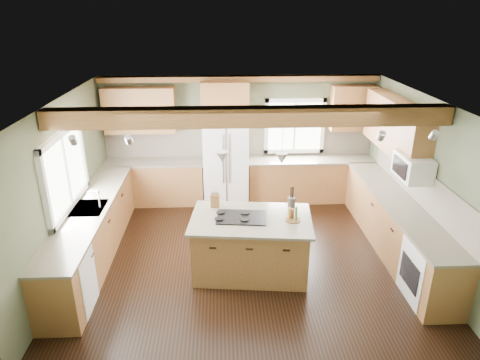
{
  "coord_description": "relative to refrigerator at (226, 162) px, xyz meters",
  "views": [
    {
      "loc": [
        -0.41,
        -6.13,
        3.87
      ],
      "look_at": [
        -0.09,
        0.3,
        1.24
      ],
      "focal_mm": 32.0,
      "sensor_mm": 36.0,
      "label": 1
    }
  ],
  "objects": [
    {
      "name": "bottle_tray",
      "position": [
        0.95,
        -2.65,
        0.13
      ],
      "size": [
        0.31,
        0.31,
        0.21
      ],
      "primitive_type": null,
      "rotation": [
        0.0,
        0.0,
        -0.44
      ],
      "color": "#59311A",
      "rests_on": "island_top"
    },
    {
      "name": "window_back",
      "position": [
        1.45,
        0.36,
        0.65
      ],
      "size": [
        1.1,
        0.04,
        1.0
      ],
      "primitive_type": "cube",
      "color": "white",
      "rests_on": "wall_back"
    },
    {
      "name": "base_cab_back_left",
      "position": [
        -1.49,
        0.08,
        -0.46
      ],
      "size": [
        2.02,
        0.6,
        0.88
      ],
      "primitive_type": "cube",
      "color": "brown",
      "rests_on": "floor"
    },
    {
      "name": "counter_back_left",
      "position": [
        -1.49,
        0.08,
        0.0
      ],
      "size": [
        2.06,
        0.64,
        0.04
      ],
      "primitive_type": "cube",
      "color": "#463F33",
      "rests_on": "base_cab_back_left"
    },
    {
      "name": "backsplash_right",
      "position": [
        3.08,
        -2.07,
        0.31
      ],
      "size": [
        0.03,
        3.7,
        0.58
      ],
      "primitive_type": "cube",
      "color": "brown",
      "rests_on": "wall_right"
    },
    {
      "name": "island",
      "position": [
        0.34,
        -2.55,
        -0.46
      ],
      "size": [
        1.8,
        1.21,
        0.88
      ],
      "primitive_type": "cube",
      "rotation": [
        0.0,
        0.0,
        -0.11
      ],
      "color": "olive",
      "rests_on": "floor"
    },
    {
      "name": "faucet",
      "position": [
        -2.02,
        -2.07,
        0.15
      ],
      "size": [
        0.02,
        0.02,
        0.28
      ],
      "primitive_type": "cylinder",
      "color": "#B2B2B7",
      "rests_on": "sink"
    },
    {
      "name": "counter_back_right",
      "position": [
        1.79,
        0.08,
        0.0
      ],
      "size": [
        2.66,
        0.64,
        0.04
      ],
      "primitive_type": "cube",
      "color": "#463F33",
      "rests_on": "base_cab_back_right"
    },
    {
      "name": "upper_cab_over_fridge",
      "position": [
        -0.0,
        0.21,
        1.25
      ],
      "size": [
        0.96,
        0.35,
        0.7
      ],
      "primitive_type": "cube",
      "color": "brown",
      "rests_on": "wall_back"
    },
    {
      "name": "window_left",
      "position": [
        -2.48,
        -2.07,
        0.65
      ],
      "size": [
        0.04,
        1.6,
        1.05
      ],
      "primitive_type": "cube",
      "color": "white",
      "rests_on": "wall_left"
    },
    {
      "name": "sink",
      "position": [
        -2.2,
        -2.07,
        0.01
      ],
      "size": [
        0.5,
        0.65,
        0.03
      ],
      "primitive_type": "cube",
      "color": "#262628",
      "rests_on": "counter_left"
    },
    {
      "name": "counter_right",
      "position": [
        2.8,
        -2.07,
        0.0
      ],
      "size": [
        0.64,
        3.74,
        0.04
      ],
      "primitive_type": "cube",
      "color": "#463F33",
      "rests_on": "base_cab_right"
    },
    {
      "name": "pendant_left",
      "position": [
        -0.08,
        -2.51,
        0.98
      ],
      "size": [
        0.18,
        0.18,
        0.16
      ],
      "primitive_type": "cone",
      "rotation": [
        3.14,
        0.0,
        0.0
      ],
      "color": "#B2B2B7",
      "rests_on": "ceiling"
    },
    {
      "name": "oven",
      "position": [
        2.79,
        -3.37,
        -0.47
      ],
      "size": [
        0.6,
        0.72,
        0.84
      ],
      "primitive_type": "cube",
      "color": "white",
      "rests_on": "floor"
    },
    {
      "name": "pendant_right",
      "position": [
        0.76,
        -2.6,
        0.98
      ],
      "size": [
        0.18,
        0.18,
        0.16
      ],
      "primitive_type": "cone",
      "rotation": [
        3.14,
        0.0,
        0.0
      ],
      "color": "#B2B2B7",
      "rests_on": "ceiling"
    },
    {
      "name": "refrigerator",
      "position": [
        0.0,
        0.0,
        0.0
      ],
      "size": [
        0.9,
        0.74,
        1.8
      ],
      "primitive_type": "cube",
      "color": "white",
      "rests_on": "floor"
    },
    {
      "name": "upper_cab_right",
      "position": [
        2.92,
        -1.22,
        1.05
      ],
      "size": [
        0.35,
        2.2,
        0.9
      ],
      "primitive_type": "cube",
      "color": "brown",
      "rests_on": "wall_right"
    },
    {
      "name": "soffit_trim",
      "position": [
        0.3,
        0.28,
        1.64
      ],
      "size": [
        5.55,
        0.2,
        0.1
      ],
      "primitive_type": "cube",
      "color": "#4F3116",
      "rests_on": "ceiling"
    },
    {
      "name": "base_cab_left",
      "position": [
        -2.2,
        -2.07,
        -0.46
      ],
      "size": [
        0.6,
        3.7,
        0.88
      ],
      "primitive_type": "cube",
      "color": "brown",
      "rests_on": "floor"
    },
    {
      "name": "wall_right",
      "position": [
        3.1,
        -2.12,
        0.4
      ],
      "size": [
        0.0,
        5.0,
        5.0
      ],
      "primitive_type": "plane",
      "rotation": [
        1.57,
        0.0,
        -1.57
      ],
      "color": "#474E37",
      "rests_on": "ground"
    },
    {
      "name": "backsplash_back",
      "position": [
        0.3,
        0.36,
        0.31
      ],
      "size": [
        5.58,
        0.03,
        0.58
      ],
      "primitive_type": "cube",
      "color": "brown",
      "rests_on": "wall_back"
    },
    {
      "name": "upper_cab_back_corner",
      "position": [
        2.6,
        0.21,
        1.05
      ],
      "size": [
        0.9,
        0.35,
        0.9
      ],
      "primitive_type": "cube",
      "color": "brown",
      "rests_on": "wall_back"
    },
    {
      "name": "ceiling_beam",
      "position": [
        0.3,
        -2.55,
        1.57
      ],
      "size": [
        5.55,
        0.26,
        0.26
      ],
      "primitive_type": "cube",
      "color": "#4F3116",
      "rests_on": "ceiling"
    },
    {
      "name": "microwave",
      "position": [
        2.88,
        -2.17,
        0.65
      ],
      "size": [
        0.4,
        0.7,
        0.38
      ],
      "primitive_type": "cube",
      "color": "white",
      "rests_on": "wall_right"
    },
    {
      "name": "island_top",
      "position": [
        0.34,
        -2.55,
        0.0
      ],
      "size": [
        1.92,
        1.34,
        0.04
      ],
      "primitive_type": "cube",
      "rotation": [
        0.0,
        0.0,
        -0.11
      ],
      "color": "#463F33",
      "rests_on": "island"
    },
    {
      "name": "wall_left",
      "position": [
        -2.5,
        -2.12,
        0.4
      ],
      "size": [
        0.0,
        5.0,
        5.0
      ],
      "primitive_type": "plane",
      "rotation": [
        1.57,
        0.0,
        1.57
      ],
      "color": "#474E37",
      "rests_on": "ground"
    },
    {
      "name": "knife_block",
      "position": [
        -0.2,
        -2.14,
        0.13
      ],
      "size": [
        0.14,
        0.12,
        0.22
      ],
      "primitive_type": "cube",
      "rotation": [
        0.0,
        0.0,
        -0.18
      ],
      "color": "brown",
      "rests_on": "island_top"
    },
    {
      "name": "base_cab_back_right",
      "position": [
        1.79,
        0.08,
        -0.46
      ],
      "size": [
        2.62,
        0.6,
        0.88
      ],
      "primitive_type": "cube",
      "color": "brown",
      "rests_on": "floor"
    },
    {
      "name": "utensil_crock",
      "position": [
        1.0,
        -2.2,
        0.1
      ],
      "size": [
        0.12,
        0.12,
        0.16
      ],
      "primitive_type": "cylinder",
      "rotation": [
        0.0,
        0.0,
        -0.04
      ],
      "color": "#463B38",
      "rests_on": "island_top"
    },
    {
      "name": "counter_left",
      "position": [
        -2.2,
        -2.07,
        0.0
      ],
      "size": [
        0.64,
        3.74,
        0.04
      ],
      "primitive_type": "cube",
      "color": "#463F33",
      "rests_on": "base_cab_left"
    },
    {
      "name": "floor",
      "position": [
        0.3,
        -2.12,
        -0.9
      ],
      "size": [
        5.6,
        5.6,
        0.0
      ],
      "primitive_type": "plane",
      "color": "black",
      "rests_on": "ground"
    },
    {
      "name": "base_cab_right",
      "position": [
        2.8,
        -2.07,
        -0.46
      ],
      "size": [
        0.6,
        3.7,
        0.88
      ],
      "primitive_type": "cube",
      "color": "brown",
      "rests_on": "floor"
    },
    {
      "name": "cooktop",
      "position": [
        0.2,
        -2.54,
        0.03
      ],
      "size": [
        0.78,
        0.57,
        0.02
      ],
      "primitive_type": "cube",
      "rotation": [
        0.0,
        0.0,
        -0.11
      ],
      "color": "black",
      "rests_on": "island_top"
    },
    {
      "name": "ceiling",
      "position": [
        0.3,
        -2.12,
        1.7
      ],
      "size": [
        5.6,
        5.6,
        0.0
      ],
      "primitive_type": "plane",
      "rotation": [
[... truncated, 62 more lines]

